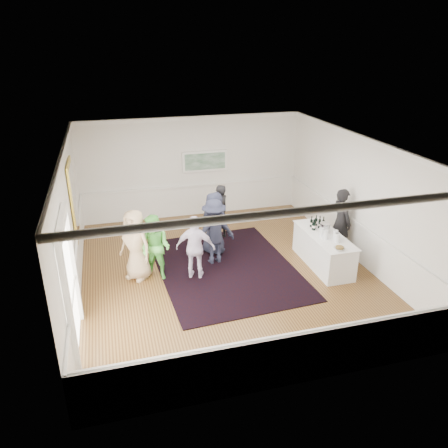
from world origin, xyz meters
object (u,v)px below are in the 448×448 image
object	(u,v)px
guest_dark_a	(214,232)
guest_dark_b	(220,212)
serving_table	(323,250)
guest_lilac	(196,248)
guest_tan	(136,245)
nut_bowl	(340,248)
guest_green	(155,248)
bartender	(341,222)
guest_navy	(214,223)
ice_bucket	(325,228)

from	to	relation	value
guest_dark_a	guest_dark_b	xyz separation A→B (m)	(0.50, 1.34, -0.04)
serving_table	guest_dark_a	distance (m)	2.81
guest_lilac	guest_dark_a	bearing A→B (deg)	-113.14
serving_table	guest_dark_b	bearing A→B (deg)	133.76
guest_tan	nut_bowl	bearing A→B (deg)	28.06
guest_green	nut_bowl	distance (m)	4.31
bartender	guest_dark_a	xyz separation A→B (m)	(-3.35, 0.38, -0.06)
guest_green	guest_lilac	size ratio (longest dim) A/B	1.01
guest_green	guest_dark_b	world-z (taller)	guest_dark_b
guest_dark_b	guest_navy	distance (m)	0.89
guest_lilac	bartender	bearing A→B (deg)	-155.77
bartender	guest_green	xyz separation A→B (m)	(-4.89, -0.04, -0.10)
guest_tan	nut_bowl	xyz separation A→B (m)	(4.54, -1.45, 0.02)
guest_tan	guest_dark_a	world-z (taller)	guest_tan
guest_tan	guest_green	bearing A→B (deg)	29.58
guest_green	guest_dark_b	bearing A→B (deg)	77.09
guest_lilac	ice_bucket	bearing A→B (deg)	-161.45
guest_tan	guest_navy	xyz separation A→B (m)	(2.12, 0.81, -0.02)
guest_dark_b	guest_navy	world-z (taller)	guest_navy
serving_table	guest_dark_b	distance (m)	3.10
guest_tan	guest_dark_b	bearing A→B (deg)	79.07
guest_lilac	ice_bucket	size ratio (longest dim) A/B	6.13
guest_navy	guest_green	bearing A→B (deg)	74.64
guest_tan	guest_green	xyz separation A→B (m)	(0.44, -0.13, -0.07)
ice_bucket	guest_navy	bearing A→B (deg)	153.36
serving_table	guest_green	distance (m)	4.21
bartender	guest_tan	xyz separation A→B (m)	(-5.33, 0.09, -0.04)
guest_dark_b	ice_bucket	world-z (taller)	guest_dark_b
ice_bucket	serving_table	bearing A→B (deg)	-113.11
bartender	guest_dark_a	world-z (taller)	bartender
guest_dark_b	nut_bowl	bearing A→B (deg)	94.02
bartender	guest_green	world-z (taller)	bartender
guest_navy	serving_table	bearing A→B (deg)	-164.17
guest_navy	ice_bucket	world-z (taller)	guest_navy
nut_bowl	ice_bucket	bearing A→B (deg)	82.83
guest_dark_b	guest_navy	bearing A→B (deg)	36.45
guest_lilac	ice_bucket	world-z (taller)	guest_lilac
serving_table	guest_lilac	bearing A→B (deg)	175.81
guest_dark_b	nut_bowl	xyz separation A→B (m)	(2.06, -3.08, 0.07)
guest_dark_b	ice_bucket	size ratio (longest dim) A/B	6.28
guest_dark_a	guest_dark_b	distance (m)	1.43
guest_dark_b	guest_green	bearing A→B (deg)	11.01
serving_table	guest_navy	size ratio (longest dim) A/B	1.23
serving_table	guest_green	xyz separation A→B (m)	(-4.17, 0.46, 0.38)
guest_green	guest_lilac	xyz separation A→B (m)	(0.92, -0.23, -0.01)
guest_green	guest_dark_a	distance (m)	1.60
bartender	nut_bowl	world-z (taller)	bartender
bartender	guest_green	distance (m)	4.89
serving_table	nut_bowl	world-z (taller)	nut_bowl
guest_green	guest_lilac	bearing A→B (deg)	22.57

